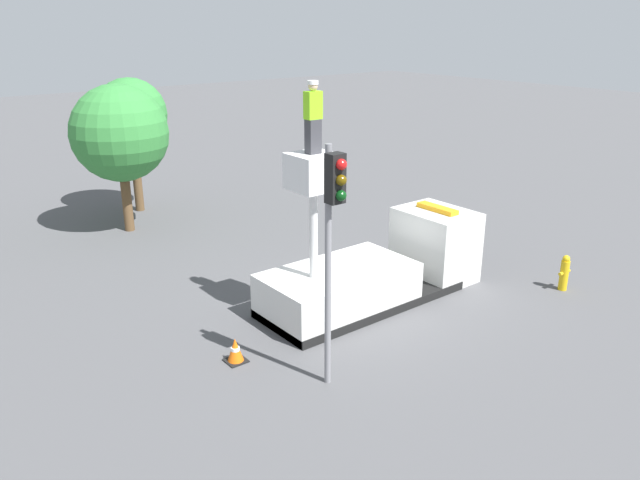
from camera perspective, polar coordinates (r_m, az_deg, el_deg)
name	(u,v)px	position (r m, az deg, el deg)	size (l,w,h in m)	color
ground_plane	(362,302)	(17.94, 3.84, -5.71)	(120.00, 120.00, 0.00)	#4C4C4F
bucket_truck	(377,269)	(17.93, 5.19, -2.70)	(6.87, 2.36, 4.53)	black
worker	(313,117)	(15.28, -0.64, 11.14)	(0.40, 0.26, 1.75)	#38383D
traffic_light_pole	(333,222)	(12.56, 1.16, 1.66)	(0.34, 0.57, 5.35)	gray
fire_hydrant	(564,273)	(19.87, 21.44, -2.82)	(0.49, 0.25, 1.09)	gold
traffic_cone_rear	(235,351)	(15.02, -7.75, -9.99)	(0.48, 0.48, 0.60)	black
tree_left_bg	(120,134)	(24.11, -17.85, 9.25)	(3.54, 3.54, 5.50)	brown
tree_right_bg	(131,115)	(26.67, -16.92, 10.85)	(2.90, 2.90, 5.48)	brown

